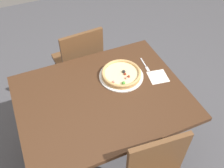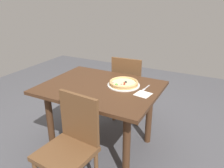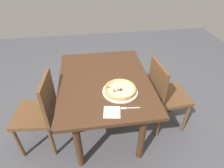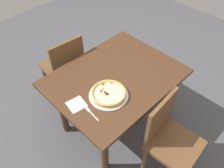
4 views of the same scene
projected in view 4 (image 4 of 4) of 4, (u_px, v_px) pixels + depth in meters
The scene contains 8 objects.
ground_plane at pixel (115, 122), 2.66m from camera, with size 6.00×6.00×0.00m, color #4C4C51.
dining_table at pixel (115, 85), 2.22m from camera, with size 1.19×0.93×0.74m.
chair_near at pixel (169, 138), 1.95m from camera, with size 0.43×0.43×0.90m.
chair_far at pixel (65, 67), 2.58m from camera, with size 0.43×0.43×0.90m.
plate at pixel (109, 95), 1.97m from camera, with size 0.34×0.34×0.01m, color white.
pizza at pixel (109, 93), 1.95m from camera, with size 0.30×0.30×0.05m.
fork at pixel (91, 113), 1.84m from camera, with size 0.03×0.17×0.00m.
napkin at pixel (77, 104), 1.90m from camera, with size 0.14×0.14×0.00m, color white.
Camera 4 is at (-1.10, -1.07, 2.22)m, focal length 37.09 mm.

